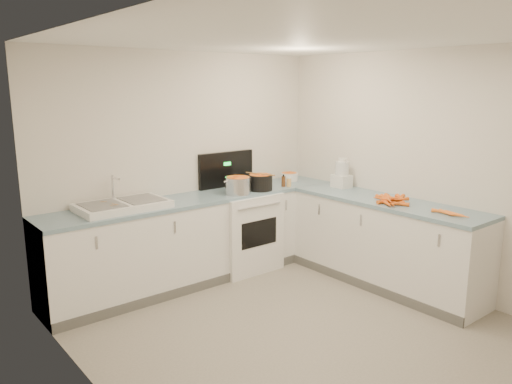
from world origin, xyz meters
TOP-DOWN VIEW (x-y plane):
  - floor at (0.00, 0.00)m, footprint 3.50×4.00m
  - ceiling at (0.00, 0.00)m, footprint 3.50×4.00m
  - wall_back at (0.00, 2.00)m, footprint 3.50×0.00m
  - wall_left at (-1.75, 0.00)m, footprint 0.00×4.00m
  - wall_right at (1.75, 0.00)m, footprint 0.00×4.00m
  - counter_back at (0.00, 1.70)m, footprint 3.50×0.62m
  - counter_right at (1.45, 0.30)m, footprint 0.62×2.20m
  - stove at (0.55, 1.69)m, footprint 0.76×0.65m
  - sink at (-0.90, 1.70)m, footprint 0.86×0.52m
  - steel_pot at (0.40, 1.55)m, footprint 0.33×0.33m
  - black_pot at (0.73, 1.55)m, footprint 0.36×0.36m
  - wooden_spoon at (0.73, 1.55)m, footprint 0.15×0.36m
  - mixing_bowl at (1.40, 1.78)m, footprint 0.28×0.28m
  - extract_bottle at (1.08, 1.54)m, footprint 0.05×0.05m
  - spice_jar at (1.13, 1.50)m, footprint 0.06×0.06m
  - food_processor at (1.59, 1.07)m, footprint 0.18×0.22m
  - carrot_pile at (1.36, 0.19)m, footprint 0.40×0.46m
  - peeled_carrots at (1.38, -0.46)m, footprint 0.12×0.37m
  - peelings at (-1.07, 1.72)m, footprint 0.25×0.24m

SIDE VIEW (x-z plane):
  - floor at x=0.00m, z-range 0.00..0.00m
  - counter_back at x=0.00m, z-range 0.00..0.94m
  - counter_right at x=1.45m, z-range 0.00..0.94m
  - stove at x=0.55m, z-range -0.21..1.15m
  - peeled_carrots at x=1.38m, z-range 0.94..0.98m
  - carrot_pile at x=1.36m, z-range 0.93..1.02m
  - sink at x=-0.90m, z-range 0.82..1.13m
  - spice_jar at x=1.13m, z-range 0.94..1.04m
  - mixing_bowl at x=1.40m, z-range 0.94..1.04m
  - extract_bottle at x=1.08m, z-range 0.94..1.06m
  - peelings at x=-1.07m, z-range 1.01..1.02m
  - black_pot at x=0.73m, z-range 0.92..1.12m
  - steel_pot at x=0.40m, z-range 0.92..1.13m
  - food_processor at x=1.59m, z-range 0.92..1.27m
  - wooden_spoon at x=0.73m, z-range 1.12..1.14m
  - wall_back at x=0.00m, z-range 0.00..2.50m
  - wall_left at x=-1.75m, z-range 0.00..2.50m
  - wall_right at x=1.75m, z-range 0.00..2.50m
  - ceiling at x=0.00m, z-range 2.50..2.50m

